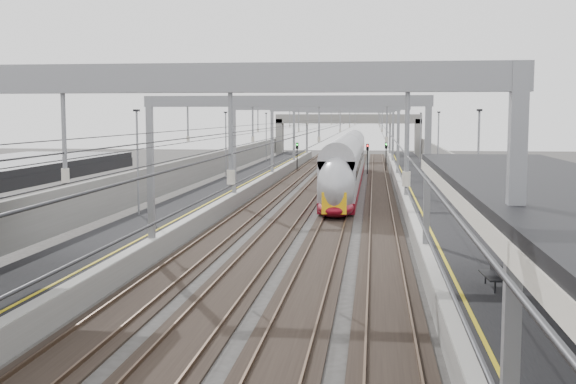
% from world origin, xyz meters
% --- Properties ---
extents(platform_left, '(4.00, 120.00, 1.00)m').
position_xyz_m(platform_left, '(-8.00, 45.00, 0.50)').
color(platform_left, black).
rests_on(platform_left, ground).
extents(platform_right, '(4.00, 120.00, 1.00)m').
position_xyz_m(platform_right, '(8.00, 45.00, 0.50)').
color(platform_right, black).
rests_on(platform_right, ground).
extents(tracks, '(11.40, 140.00, 0.20)m').
position_xyz_m(tracks, '(0.00, 45.00, 0.05)').
color(tracks, black).
rests_on(tracks, ground).
extents(overhead_line, '(13.00, 140.00, 6.60)m').
position_xyz_m(overhead_line, '(0.00, 51.62, 6.14)').
color(overhead_line, gray).
rests_on(overhead_line, platform_left).
extents(overbridge, '(22.00, 2.20, 6.90)m').
position_xyz_m(overbridge, '(0.00, 100.00, 5.31)').
color(overbridge, slate).
rests_on(overbridge, ground).
extents(wall_left, '(0.30, 120.00, 3.20)m').
position_xyz_m(wall_left, '(-11.20, 45.00, 1.60)').
color(wall_left, slate).
rests_on(wall_left, ground).
extents(wall_right, '(0.30, 120.00, 3.20)m').
position_xyz_m(wall_right, '(11.20, 45.00, 1.60)').
color(wall_right, slate).
rests_on(wall_right, ground).
extents(train, '(2.50, 45.47, 3.95)m').
position_xyz_m(train, '(1.50, 55.88, 1.95)').
color(train, maroon).
rests_on(train, ground).
extents(bench, '(0.59, 1.77, 0.90)m').
position_xyz_m(bench, '(7.95, 13.86, 1.54)').
color(bench, black).
rests_on(bench, platform_right).
extents(signal_green, '(0.32, 0.32, 3.48)m').
position_xyz_m(signal_green, '(-5.20, 75.59, 2.42)').
color(signal_green, black).
rests_on(signal_green, ground).
extents(signal_red_near, '(0.32, 0.32, 3.48)m').
position_xyz_m(signal_red_near, '(3.20, 73.06, 2.42)').
color(signal_red_near, black).
rests_on(signal_red_near, ground).
extents(signal_red_far, '(0.32, 0.32, 3.48)m').
position_xyz_m(signal_red_far, '(5.40, 77.59, 2.42)').
color(signal_red_far, black).
rests_on(signal_red_far, ground).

